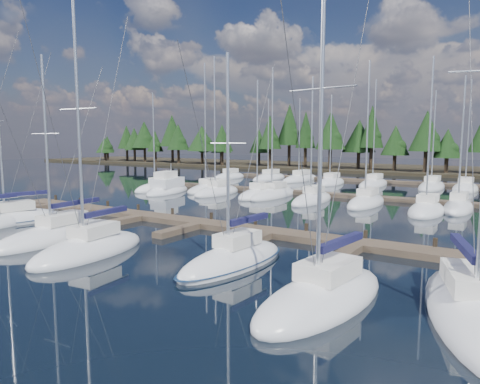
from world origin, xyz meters
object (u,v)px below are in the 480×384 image
Objects in this scene: main_dock at (198,225)px; front_sailboat_1 at (11,220)px; front_sailboat_2 at (58,236)px; front_sailboat_6 at (471,311)px; front_sailboat_3 at (90,249)px; front_sailboat_5 at (323,297)px; front_sailboat_4 at (233,260)px; motor_yacht_left at (168,189)px.

front_sailboat_1 is at bearing -153.55° from main_dock.
front_sailboat_6 reaches higher than front_sailboat_2.
front_sailboat_3 reaches higher than front_sailboat_1.
front_sailboat_1 is at bearing 178.51° from front_sailboat_6.
front_sailboat_1 is 13.21m from front_sailboat_3.
front_sailboat_1 is 0.95× the size of front_sailboat_5.
front_sailboat_2 is at bearing -173.68° from front_sailboat_4.
motor_yacht_left is (-30.36, 24.07, 0.19)m from front_sailboat_5.
front_sailboat_1 reaches higher than front_sailboat_2.
front_sailboat_5 is at bearing -3.04° from front_sailboat_2.
main_dock is 2.98× the size of front_sailboat_3.
front_sailboat_2 is at bearing 166.11° from front_sailboat_3.
front_sailboat_1 is at bearing 168.61° from front_sailboat_3.
front_sailboat_4 reaches higher than main_dock.
front_sailboat_4 is (21.04, -0.00, -0.01)m from front_sailboat_1.
main_dock is at bearing 57.27° from front_sailboat_2.
front_sailboat_1 is 32.01m from front_sailboat_6.
front_sailboat_3 is at bearing -11.39° from front_sailboat_1.
main_dock is 10.15m from front_sailboat_4.
front_sailboat_1 is 21.92m from motor_yacht_left.
front_sailboat_2 is 18.78m from front_sailboat_5.
front_sailboat_3 reaches higher than front_sailboat_4.
front_sailboat_3 is 1.60× the size of motor_yacht_left.
front_sailboat_3 is 14.00m from front_sailboat_5.
front_sailboat_3 is at bearing -13.89° from front_sailboat_2.
motor_yacht_left is at bearing 98.98° from front_sailboat_1.
front_sailboat_5 is (5.90, -2.42, 0.02)m from front_sailboat_4.
front_sailboat_3 reaches higher than front_sailboat_2.
front_sailboat_6 reaches higher than motor_yacht_left.
front_sailboat_3 is 1.29× the size of front_sailboat_4.
front_sailboat_4 is 10.98m from front_sailboat_6.
main_dock is at bearing 158.07° from front_sailboat_6.
front_sailboat_4 is at bearing -41.04° from main_dock.
front_sailboat_3 is (4.76, -1.18, 0.02)m from front_sailboat_2.
motor_yacht_left is at bearing 124.01° from front_sailboat_3.
front_sailboat_6 reaches higher than front_sailboat_3.
main_dock is at bearing 146.17° from front_sailboat_5.
front_sailboat_4 is (7.66, -6.67, 0.07)m from main_dock.
motor_yacht_left is at bearing 147.59° from front_sailboat_6.
front_sailboat_6 is 41.95m from motor_yacht_left.
front_sailboat_6 reaches higher than front_sailboat_5.
front_sailboat_6 is at bearing 5.33° from front_sailboat_3.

